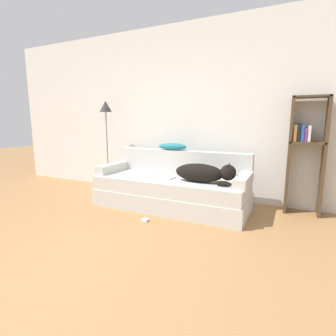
# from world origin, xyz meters

# --- Properties ---
(ground_plane) EXTENTS (20.00, 20.00, 0.00)m
(ground_plane) POSITION_xyz_m (0.00, 0.00, 0.00)
(ground_plane) COLOR #9E7042
(wall_back) EXTENTS (7.14, 0.06, 2.70)m
(wall_back) POSITION_xyz_m (0.00, 2.70, 1.35)
(wall_back) COLOR white
(wall_back) RESTS_ON ground_plane
(couch) EXTENTS (2.15, 0.86, 0.43)m
(couch) POSITION_xyz_m (0.16, 1.98, 0.21)
(couch) COLOR silver
(couch) RESTS_ON ground_plane
(couch_backrest) EXTENTS (2.11, 0.15, 0.34)m
(couch_backrest) POSITION_xyz_m (0.16, 2.34, 0.61)
(couch_backrest) COLOR silver
(couch_backrest) RESTS_ON couch
(couch_arm_left) EXTENTS (0.15, 0.67, 0.13)m
(couch_arm_left) POSITION_xyz_m (-0.85, 1.97, 0.50)
(couch_arm_left) COLOR silver
(couch_arm_left) RESTS_ON couch
(couch_arm_right) EXTENTS (0.15, 0.67, 0.13)m
(couch_arm_right) POSITION_xyz_m (1.16, 1.97, 0.50)
(couch_arm_right) COLOR silver
(couch_arm_right) RESTS_ON couch
(dog) EXTENTS (0.80, 0.27, 0.27)m
(dog) POSITION_xyz_m (0.67, 1.89, 0.56)
(dog) COLOR black
(dog) RESTS_ON couch
(laptop) EXTENTS (0.34, 0.21, 0.02)m
(laptop) POSITION_xyz_m (0.06, 1.90, 0.44)
(laptop) COLOR silver
(laptop) RESTS_ON couch
(throw_pillow) EXTENTS (0.46, 0.16, 0.11)m
(throw_pillow) POSITION_xyz_m (0.02, 2.33, 0.83)
(throw_pillow) COLOR teal
(throw_pillow) RESTS_ON couch_backrest
(bookshelf) EXTENTS (0.44, 0.26, 1.53)m
(bookshelf) POSITION_xyz_m (1.83, 2.52, 0.88)
(bookshelf) COLOR #4C3823
(bookshelf) RESTS_ON ground_plane
(floor_lamp) EXTENTS (0.25, 0.25, 1.55)m
(floor_lamp) POSITION_xyz_m (-1.25, 2.36, 1.19)
(floor_lamp) COLOR gray
(floor_lamp) RESTS_ON ground_plane
(power_adapter) EXTENTS (0.08, 0.08, 0.03)m
(power_adapter) POSITION_xyz_m (0.10, 1.34, 0.01)
(power_adapter) COLOR silver
(power_adapter) RESTS_ON ground_plane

